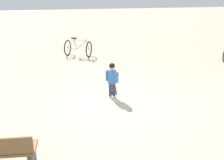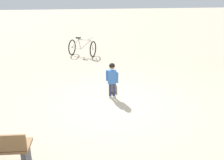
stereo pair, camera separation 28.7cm
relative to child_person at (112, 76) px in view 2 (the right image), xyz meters
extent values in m
plane|color=tan|center=(0.49, 0.09, -0.66)|extent=(50.00, 50.00, 0.00)
cylinder|color=#2D3351|center=(-0.01, -0.05, -0.42)|extent=(0.08, 0.08, 0.42)
cube|color=white|center=(-0.04, -0.05, -0.63)|extent=(0.16, 0.11, 0.05)
cylinder|color=#2D3351|center=(0.01, 0.05, -0.42)|extent=(0.08, 0.08, 0.42)
cube|color=white|center=(-0.02, 0.06, -0.63)|extent=(0.16, 0.11, 0.05)
cube|color=#386BB7|center=(0.00, 0.00, -0.01)|extent=(0.18, 0.26, 0.40)
cylinder|color=#386BB7|center=(-0.12, -0.14, -0.01)|extent=(0.06, 0.06, 0.32)
cylinder|color=#386BB7|center=(0.09, 0.14, -0.01)|extent=(0.06, 0.06, 0.32)
sphere|color=#9E7051|center=(0.00, 0.00, 0.31)|extent=(0.17, 0.17, 0.17)
sphere|color=black|center=(0.01, 0.00, 0.32)|extent=(0.16, 0.16, 0.16)
cube|color=black|center=(-0.57, 0.10, -0.59)|extent=(0.74, 0.27, 0.02)
cube|color=#B7B7BC|center=(-0.83, 0.13, -0.61)|extent=(0.04, 0.11, 0.02)
cube|color=#B7B7BC|center=(-0.32, 0.07, -0.61)|extent=(0.04, 0.11, 0.02)
cylinder|color=beige|center=(-0.83, 0.06, -0.63)|extent=(0.06, 0.04, 0.06)
cylinder|color=beige|center=(-0.82, 0.21, -0.63)|extent=(0.06, 0.04, 0.06)
cylinder|color=beige|center=(-0.33, 0.00, -0.63)|extent=(0.06, 0.04, 0.06)
cylinder|color=beige|center=(-0.32, 0.15, -0.63)|extent=(0.06, 0.04, 0.06)
torus|color=black|center=(-4.32, -0.36, -0.30)|extent=(0.67, 0.34, 0.71)
torus|color=black|center=(-4.74, -1.29, -0.30)|extent=(0.67, 0.34, 0.71)
cylinder|color=#B7B7BC|center=(-4.32, -0.36, -0.30)|extent=(0.08, 0.08, 0.06)
cylinder|color=#B7B7BC|center=(-4.74, -1.29, -0.30)|extent=(0.08, 0.08, 0.06)
cylinder|color=silver|center=(-4.46, -0.67, -0.13)|extent=(0.25, 0.49, 0.48)
cylinder|color=silver|center=(-4.48, -0.72, 0.09)|extent=(0.27, 0.55, 0.06)
cylinder|color=silver|center=(-4.58, -0.94, -0.12)|extent=(0.09, 0.14, 0.48)
cylinder|color=silver|center=(-4.65, -1.09, -0.33)|extent=(0.20, 0.41, 0.08)
cylinder|color=silver|center=(-4.67, -1.14, -0.11)|extent=(0.17, 0.33, 0.40)
cylinder|color=silver|center=(-4.34, -0.41, -0.10)|extent=(0.08, 0.13, 0.41)
cube|color=black|center=(-4.60, -0.99, 0.16)|extent=(0.18, 0.24, 0.05)
cylinder|color=#B7B7BC|center=(-4.36, -0.45, 0.18)|extent=(0.43, 0.21, 0.02)
cube|color=#4C4C51|center=(2.76, -1.89, -0.46)|extent=(0.36, 0.10, 0.39)
camera|label=1|loc=(6.73, -1.05, 2.56)|focal=41.16mm
camera|label=2|loc=(6.77, -0.76, 2.56)|focal=41.16mm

